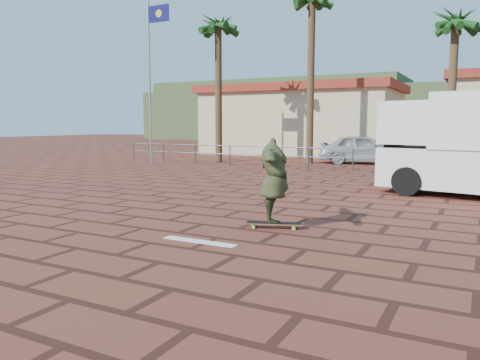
% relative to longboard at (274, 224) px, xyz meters
% --- Properties ---
extents(ground, '(120.00, 120.00, 0.00)m').
position_rel_longboard_xyz_m(ground, '(-1.42, -0.35, -0.09)').
color(ground, maroon).
rests_on(ground, ground).
extents(paint_stripe, '(1.40, 0.22, 0.01)m').
position_rel_longboard_xyz_m(paint_stripe, '(-0.72, -1.55, -0.09)').
color(paint_stripe, white).
rests_on(paint_stripe, ground).
extents(guardrail, '(24.06, 0.06, 1.00)m').
position_rel_longboard_xyz_m(guardrail, '(-1.42, 11.65, 0.59)').
color(guardrail, '#47494F').
rests_on(guardrail, ground).
extents(flagpole, '(1.30, 0.10, 8.00)m').
position_rel_longboard_xyz_m(flagpole, '(-11.29, 10.65, 4.55)').
color(flagpole, gray).
rests_on(flagpole, ground).
extents(palm_far_left, '(2.40, 2.40, 8.25)m').
position_rel_longboard_xyz_m(palm_far_left, '(-8.92, 13.15, 6.74)').
color(palm_far_left, brown).
rests_on(palm_far_left, ground).
extents(palm_left, '(2.40, 2.40, 9.45)m').
position_rel_longboard_xyz_m(palm_left, '(-4.42, 14.65, 7.86)').
color(palm_left, brown).
rests_on(palm_left, ground).
extents(palm_center, '(2.40, 2.40, 7.75)m').
position_rel_longboard_xyz_m(palm_center, '(2.08, 15.15, 6.27)').
color(palm_center, brown).
rests_on(palm_center, ground).
extents(building_west, '(12.60, 7.60, 4.50)m').
position_rel_longboard_xyz_m(building_west, '(-7.42, 21.65, 2.19)').
color(building_west, beige).
rests_on(building_west, ground).
extents(hill_front, '(70.00, 18.00, 6.00)m').
position_rel_longboard_xyz_m(hill_front, '(-1.42, 49.65, 2.91)').
color(hill_front, '#384C28').
rests_on(hill_front, ground).
extents(hill_back, '(35.00, 14.00, 8.00)m').
position_rel_longboard_xyz_m(hill_back, '(-23.42, 55.65, 3.91)').
color(hill_back, '#384C28').
rests_on(hill_back, ground).
extents(longboard, '(1.14, 0.60, 0.11)m').
position_rel_longboard_xyz_m(longboard, '(0.00, 0.00, 0.00)').
color(longboard, olive).
rests_on(longboard, ground).
extents(skateboarder, '(1.36, 2.07, 1.65)m').
position_rel_longboard_xyz_m(skateboarder, '(-0.00, 0.00, 0.84)').
color(skateboarder, '#32381E').
rests_on(skateboarder, longboard).
extents(car_silver, '(4.64, 2.59, 1.49)m').
position_rel_longboard_xyz_m(car_silver, '(-1.90, 15.65, 0.66)').
color(car_silver, '#AAAEB2').
rests_on(car_silver, ground).
extents(car_white, '(5.02, 3.09, 1.56)m').
position_rel_longboard_xyz_m(car_white, '(1.47, 16.15, 0.69)').
color(car_white, white).
rests_on(car_white, ground).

